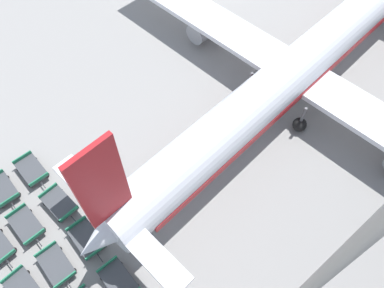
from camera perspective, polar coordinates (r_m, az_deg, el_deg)
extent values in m
cylinder|color=silver|center=(33.14, 17.75, 12.77)|extent=(5.89, 42.42, 3.57)
cone|color=silver|center=(23.52, -12.52, -12.77)|extent=(3.62, 4.47, 3.39)
cube|color=red|center=(19.17, -13.66, -6.09)|extent=(0.43, 2.69, 6.39)
cube|color=silver|center=(23.12, -11.29, -11.11)|extent=(11.42, 2.13, 0.24)
cube|color=silver|center=(32.51, 15.73, 10.42)|extent=(40.69, 5.99, 0.44)
cylinder|color=gray|center=(37.77, 2.55, 17.64)|extent=(2.28, 4.19, 2.06)
cube|color=red|center=(33.55, 17.47, 12.01)|extent=(5.73, 38.20, 0.64)
cylinder|color=#56565B|center=(44.42, 26.86, 18.39)|extent=(0.24, 0.24, 2.11)
sphere|color=black|center=(44.98, 26.34, 17.37)|extent=(1.17, 1.17, 1.17)
cylinder|color=#56565B|center=(31.03, 16.52, 4.02)|extent=(0.24, 0.24, 2.11)
sphere|color=black|center=(31.83, 16.07, 2.86)|extent=(1.17, 1.17, 1.17)
cylinder|color=#56565B|center=(32.59, 8.90, 9.37)|extent=(0.24, 0.24, 2.11)
sphere|color=black|center=(33.36, 8.66, 8.13)|extent=(1.17, 1.17, 1.17)
cube|color=#237F56|center=(28.19, -26.68, -15.29)|extent=(0.17, 1.57, 0.32)
cube|color=#333338|center=(28.29, -26.04, -16.10)|extent=(0.70, 0.10, 0.06)
sphere|color=black|center=(28.80, -25.47, -14.38)|extent=(0.36, 0.36, 0.36)
sphere|color=black|center=(29.77, -27.22, -11.75)|extent=(0.36, 0.36, 0.36)
cube|color=#237F56|center=(27.64, -25.82, -17.41)|extent=(0.17, 1.57, 0.32)
sphere|color=black|center=(28.09, -26.16, -19.12)|extent=(0.36, 0.36, 0.36)
sphere|color=black|center=(27.92, -23.84, -17.53)|extent=(0.36, 0.36, 0.36)
cube|color=#424449|center=(30.83, -26.96, -6.15)|extent=(2.85, 1.89, 0.10)
cube|color=#237F56|center=(29.90, -26.11, -7.68)|extent=(0.28, 1.57, 0.32)
cube|color=#333338|center=(29.94, -25.57, -8.49)|extent=(0.70, 0.15, 0.06)
sphere|color=black|center=(30.63, -27.04, -8.37)|extent=(0.36, 0.36, 0.36)
sphere|color=black|center=(30.54, -24.93, -7.00)|extent=(0.36, 0.36, 0.36)
sphere|color=black|center=(31.65, -26.38, -4.63)|extent=(0.36, 0.36, 0.36)
cube|color=#424449|center=(28.78, -24.00, -11.17)|extent=(2.81, 1.81, 0.10)
cube|color=#237F56|center=(27.95, -22.88, -12.91)|extent=(0.22, 1.57, 0.32)
cube|color=#237F56|center=(29.30, -25.33, -9.19)|extent=(0.22, 1.57, 0.32)
cube|color=#333338|center=(28.05, -22.26, -13.74)|extent=(0.70, 0.12, 0.06)
sphere|color=black|center=(28.68, -23.97, -13.58)|extent=(0.36, 0.36, 0.36)
sphere|color=black|center=(28.60, -21.73, -12.04)|extent=(0.36, 0.36, 0.36)
sphere|color=black|center=(29.64, -25.69, -10.90)|extent=(0.36, 0.36, 0.36)
sphere|color=black|center=(29.56, -23.53, -9.42)|extent=(0.36, 0.36, 0.36)
cube|color=#424449|center=(27.00, -20.03, -16.93)|extent=(2.87, 1.93, 0.10)
cube|color=#237F56|center=(26.30, -18.77, -19.00)|extent=(0.30, 1.57, 0.32)
cube|color=#237F56|center=(27.37, -21.47, -14.66)|extent=(0.30, 1.57, 0.32)
cube|color=#333338|center=(26.47, -18.14, -19.86)|extent=(0.70, 0.16, 0.06)
sphere|color=black|center=(27.04, -20.07, -19.49)|extent=(0.36, 0.36, 0.36)
sphere|color=black|center=(26.93, -17.57, -17.95)|extent=(0.36, 0.36, 0.36)
sphere|color=black|center=(27.79, -21.95, -16.38)|extent=(0.36, 0.36, 0.36)
sphere|color=black|center=(27.68, -19.54, -14.89)|extent=(0.36, 0.36, 0.36)
cube|color=#424449|center=(30.81, -23.30, -3.59)|extent=(2.83, 1.86, 0.10)
cube|color=#237F56|center=(29.87, -22.30, -5.01)|extent=(0.25, 1.57, 0.32)
cube|color=#237F56|center=(31.45, -24.50, -1.85)|extent=(0.25, 1.57, 0.32)
cube|color=#333338|center=(29.92, -21.75, -5.82)|extent=(0.70, 0.14, 0.06)
sphere|color=black|center=(30.55, -23.31, -5.80)|extent=(0.36, 0.36, 0.36)
sphere|color=black|center=(30.57, -21.23, -4.39)|extent=(0.36, 0.36, 0.36)
sphere|color=black|center=(31.67, -24.86, -3.50)|extent=(0.36, 0.36, 0.36)
sphere|color=black|center=(31.69, -22.85, -2.14)|extent=(0.36, 0.36, 0.36)
cube|color=#424449|center=(28.66, -19.60, -8.48)|extent=(2.74, 1.68, 0.10)
cube|color=#237F56|center=(27.83, -18.23, -10.05)|extent=(0.15, 1.57, 0.32)
cube|color=#237F56|center=(29.17, -21.13, -6.62)|extent=(0.15, 1.57, 0.32)
cube|color=#333338|center=(27.93, -17.59, -10.86)|extent=(0.70, 0.09, 0.06)
sphere|color=black|center=(28.48, -19.41, -10.87)|extent=(0.36, 0.36, 0.36)
sphere|color=black|center=(28.56, -17.27, -9.21)|extent=(0.36, 0.36, 0.36)
sphere|color=black|center=(29.43, -21.45, -8.39)|extent=(0.36, 0.36, 0.36)
sphere|color=black|center=(29.51, -19.38, -6.80)|extent=(0.36, 0.36, 0.36)
cube|color=#424449|center=(27.01, -15.80, -13.69)|extent=(2.88, 1.95, 0.10)
cube|color=#237F56|center=(26.30, -14.43, -15.66)|extent=(0.31, 1.57, 0.32)
cube|color=#237F56|center=(27.39, -17.30, -11.47)|extent=(0.31, 1.57, 0.32)
cube|color=#333338|center=(26.46, -13.82, -16.54)|extent=(0.70, 0.16, 0.06)
sphere|color=black|center=(26.98, -15.81, -16.25)|extent=(0.36, 0.36, 0.36)
sphere|color=black|center=(26.99, -13.36, -14.67)|extent=(0.36, 0.36, 0.36)
sphere|color=black|center=(27.75, -17.81, -13.25)|extent=(0.36, 0.36, 0.36)
sphere|color=black|center=(27.76, -15.44, -11.73)|extent=(0.36, 0.36, 0.36)
cube|color=#424449|center=(25.68, -11.11, -19.75)|extent=(2.86, 1.92, 0.10)
cube|color=#237F56|center=(25.90, -12.87, -17.40)|extent=(0.29, 1.57, 0.32)
sphere|color=black|center=(25.80, -8.43, -20.68)|extent=(0.36, 0.36, 0.36)
sphere|color=black|center=(26.32, -13.43, -19.21)|extent=(0.36, 0.36, 0.36)
sphere|color=black|center=(26.34, -10.93, -17.53)|extent=(0.36, 0.36, 0.36)
cylinder|color=#ADA89E|center=(15.31, 19.14, -18.58)|extent=(0.54, 0.54, 21.97)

